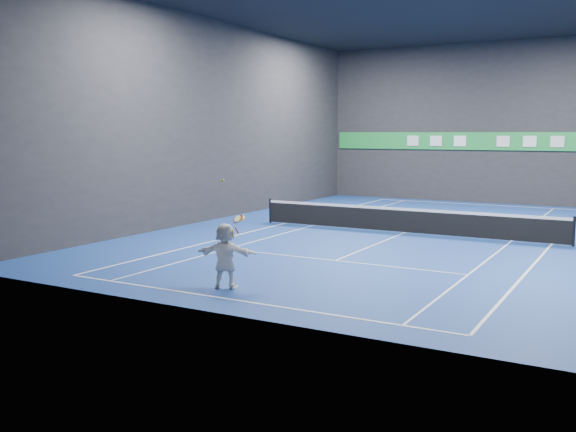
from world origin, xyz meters
The scene contains 18 objects.
ground centered at (0.00, 0.00, 0.00)m, with size 26.00×26.00×0.00m, color navy.
wall_back centered at (0.00, 13.00, 4.50)m, with size 18.00×0.10×9.00m, color #27272A.
wall_front centered at (0.00, -13.00, 4.50)m, with size 18.00×0.10×9.00m, color #27272A.
wall_left centered at (-9.00, 0.00, 4.50)m, with size 0.10×26.00×9.00m, color #27272A.
baseline_near centered at (0.00, -11.89, 0.00)m, with size 10.98×0.08×0.01m, color white.
baseline_far centered at (0.00, 11.89, 0.00)m, with size 10.98×0.08×0.01m, color white.
sideline_doubles_left centered at (-5.49, 0.00, 0.00)m, with size 0.08×23.78×0.01m, color white.
sideline_doubles_right centered at (5.49, 0.00, 0.00)m, with size 0.08×23.78×0.01m, color white.
sideline_singles_left centered at (-4.11, 0.00, 0.00)m, with size 0.06×23.78×0.01m, color white.
sideline_singles_right centered at (4.11, 0.00, 0.00)m, with size 0.06×23.78×0.01m, color white.
service_line_near centered at (0.00, -6.40, 0.00)m, with size 8.23×0.06×0.01m, color white.
service_line_far centered at (0.00, 6.40, 0.00)m, with size 8.23×0.06×0.01m, color white.
center_service_line centered at (0.00, 0.00, 0.00)m, with size 0.06×12.80×0.01m, color white.
player centered at (-0.93, -11.02, 0.84)m, with size 1.57×0.50×1.69m, color white.
tennis_ball centered at (-1.01, -10.97, 2.76)m, with size 0.07×0.07×0.07m, color yellow.
tennis_net centered at (0.00, 0.00, 0.54)m, with size 12.50×0.10×1.07m.
sponsor_banner centered at (0.00, 12.93, 3.50)m, with size 17.64×0.11×1.00m.
tennis_racket centered at (-0.58, -10.97, 1.75)m, with size 0.44×0.33×0.66m.
Camera 1 is at (8.33, -24.24, 3.95)m, focal length 40.00 mm.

